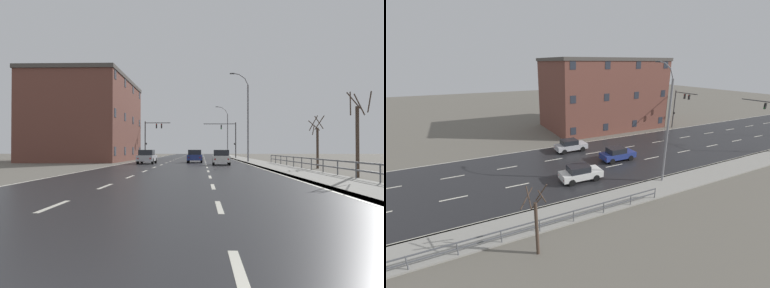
{
  "view_description": "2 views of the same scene",
  "coord_description": "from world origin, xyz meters",
  "views": [
    {
      "loc": [
        1.84,
        -2.58,
        1.63
      ],
      "look_at": [
        0.35,
        53.62,
        2.47
      ],
      "focal_mm": 33.49,
      "sensor_mm": 36.0,
      "label": 1
    },
    {
      "loc": [
        23.98,
        24.64,
        10.96
      ],
      "look_at": [
        0.0,
        36.46,
        2.36
      ],
      "focal_mm": 23.73,
      "sensor_mm": 36.0,
      "label": 2
    }
  ],
  "objects": [
    {
      "name": "ground_plane",
      "position": [
        0.0,
        48.0,
        -0.06
      ],
      "size": [
        160.0,
        160.0,
        0.12
      ],
      "color": "#666056"
    },
    {
      "name": "road_asphalt_strip",
      "position": [
        0.0,
        60.0,
        0.01
      ],
      "size": [
        14.0,
        120.0,
        0.03
      ],
      "color": "#232326",
      "rests_on": "ground"
    },
    {
      "name": "sidewalk_right",
      "position": [
        8.43,
        60.0,
        0.06
      ],
      "size": [
        3.0,
        120.0,
        0.12
      ],
      "color": "gray",
      "rests_on": "ground"
    },
    {
      "name": "guardrail",
      "position": [
        9.85,
        21.2,
        0.71
      ],
      "size": [
        0.07,
        35.26,
        1.0
      ],
      "color": "#515459",
      "rests_on": "ground"
    },
    {
      "name": "street_lamp_midground",
      "position": [
        7.47,
        41.78,
        5.47
      ],
      "size": [
        2.34,
        0.24,
        11.14
      ],
      "color": "slate",
      "rests_on": "ground"
    },
    {
      "name": "street_lamp_distant",
      "position": [
        7.42,
        76.47,
        5.43
      ],
      "size": [
        2.75,
        0.24,
        11.14
      ],
      "color": "slate",
      "rests_on": "ground"
    },
    {
      "name": "traffic_signal_right",
      "position": [
        6.84,
        60.89,
        4.24
      ],
      "size": [
        5.78,
        0.36,
        6.4
      ],
      "color": "#38383A",
      "rests_on": "ground"
    },
    {
      "name": "traffic_signal_left",
      "position": [
        -6.88,
        58.94,
        4.37
      ],
      "size": [
        4.46,
        0.36,
        6.46
      ],
      "color": "#38383A",
      "rests_on": "ground"
    },
    {
      "name": "car_near_right",
      "position": [
        3.89,
        34.79,
        0.8
      ],
      "size": [
        1.94,
        4.16,
        1.57
      ],
      "rotation": [
        0.0,
        0.0,
        -0.03
      ],
      "color": "silver",
      "rests_on": "ground"
    },
    {
      "name": "car_mid_centre",
      "position": [
        -4.3,
        37.51,
        0.8
      ],
      "size": [
        1.87,
        4.12,
        1.57
      ],
      "rotation": [
        0.0,
        0.0,
        -0.01
      ],
      "color": "#B7B7BC",
      "rests_on": "ground"
    },
    {
      "name": "car_near_left",
      "position": [
        1.03,
        41.09,
        0.8
      ],
      "size": [
        1.88,
        4.12,
        1.57
      ],
      "rotation": [
        0.0,
        0.0,
        -0.01
      ],
      "color": "navy",
      "rests_on": "ground"
    },
    {
      "name": "brick_building",
      "position": [
        -14.48,
        48.26,
        5.86
      ],
      "size": [
        12.19,
        19.55,
        11.69
      ],
      "color": "brown",
      "rests_on": "ground"
    },
    {
      "name": "bare_tree_near",
      "position": [
        10.87,
        18.32,
        2.4
      ],
      "size": [
        1.42,
        1.38,
        5.06
      ],
      "color": "#423328",
      "rests_on": "ground"
    },
    {
      "name": "bare_tree_mid",
      "position": [
        11.67,
        28.03,
        2.13
      ],
      "size": [
        1.4,
        1.53,
        4.59
      ],
      "color": "#423328",
      "rests_on": "ground"
    }
  ]
}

